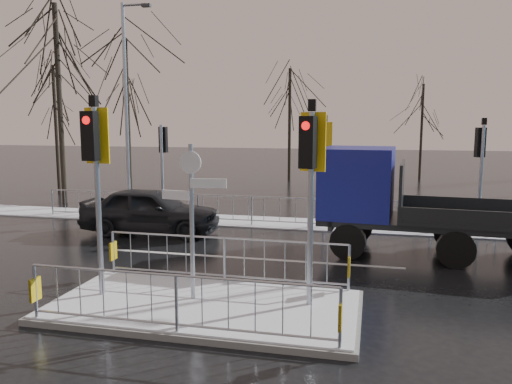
% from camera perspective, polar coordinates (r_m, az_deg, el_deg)
% --- Properties ---
extents(ground, '(120.00, 120.00, 0.00)m').
position_cam_1_polar(ground, '(10.05, -5.93, -13.27)').
color(ground, black).
rests_on(ground, ground).
extents(snow_verge, '(30.00, 2.00, 0.04)m').
position_cam_1_polar(snow_verge, '(18.07, 3.05, -3.56)').
color(snow_verge, white).
rests_on(snow_verge, ground).
extents(lane_markings, '(8.00, 11.38, 0.01)m').
position_cam_1_polar(lane_markings, '(9.75, -6.59, -13.92)').
color(lane_markings, silver).
rests_on(lane_markings, ground).
extents(traffic_island, '(6.00, 3.04, 4.15)m').
position_cam_1_polar(traffic_island, '(9.92, -6.01, -11.13)').
color(traffic_island, '#60605C').
rests_on(traffic_island, ground).
extents(far_kerb_fixtures, '(18.00, 0.65, 3.83)m').
position_cam_1_polar(far_kerb_fixtures, '(17.36, 3.73, -0.70)').
color(far_kerb_fixtures, '#9A9FA8').
rests_on(far_kerb_fixtures, ground).
extents(car_far_lane, '(4.62, 2.12, 1.53)m').
position_cam_1_polar(car_far_lane, '(16.68, -11.94, -2.09)').
color(car_far_lane, black).
rests_on(car_far_lane, ground).
extents(flatbed_truck, '(6.49, 2.80, 2.93)m').
position_cam_1_polar(flatbed_truck, '(14.26, 15.07, -0.65)').
color(flatbed_truck, black).
rests_on(flatbed_truck, ground).
extents(tree_near_a, '(4.75, 4.75, 8.97)m').
position_cam_1_polar(tree_near_a, '(24.18, -21.73, 13.31)').
color(tree_near_a, black).
rests_on(tree_near_a, ground).
extents(tree_near_b, '(4.00, 4.00, 7.55)m').
position_cam_1_polar(tree_near_b, '(24.10, -14.54, 11.33)').
color(tree_near_b, black).
rests_on(tree_near_b, ground).
extents(tree_near_c, '(3.50, 3.50, 6.61)m').
position_cam_1_polar(tree_near_c, '(27.26, -22.01, 9.24)').
color(tree_near_c, black).
rests_on(tree_near_c, ground).
extents(tree_far_a, '(3.75, 3.75, 7.08)m').
position_cam_1_polar(tree_far_a, '(31.28, 3.88, 10.15)').
color(tree_far_a, black).
rests_on(tree_far_a, ground).
extents(tree_far_b, '(3.25, 3.25, 6.14)m').
position_cam_1_polar(tree_far_b, '(32.96, 18.47, 8.53)').
color(tree_far_b, black).
rests_on(tree_far_b, ground).
extents(street_lamp_left, '(1.25, 0.18, 8.20)m').
position_cam_1_polar(street_lamp_left, '(20.69, -14.48, 10.11)').
color(street_lamp_left, '#9A9FA8').
rests_on(street_lamp_left, ground).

